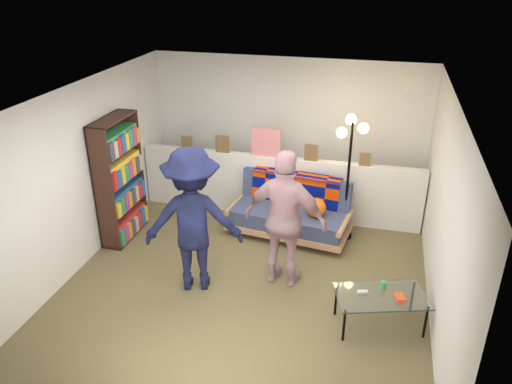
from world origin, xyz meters
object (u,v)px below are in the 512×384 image
floor_lamp (350,154)px  person_right (286,220)px  bookshelf (120,183)px  coffee_table (382,297)px  person_left (193,220)px  futon_sofa (291,212)px

floor_lamp → person_right: 1.56m
bookshelf → floor_lamp: 3.31m
floor_lamp → person_right: bearing=-114.8°
coffee_table → person_left: (-2.29, 0.23, 0.54)m
person_right → futon_sofa: bearing=-74.9°
floor_lamp → coffee_table: bearing=-73.2°
futon_sofa → person_left: person_left is taller
futon_sofa → person_right: size_ratio=1.04×
futon_sofa → person_left: size_ratio=1.01×
person_right → floor_lamp: bearing=-106.5°
person_right → bookshelf: bearing=-4.5°
floor_lamp → person_right: floor_lamp is taller
floor_lamp → person_left: (-1.70, -1.71, -0.39)m
bookshelf → coffee_table: 3.96m
coffee_table → futon_sofa: bearing=126.9°
coffee_table → person_right: person_right is taller
futon_sofa → coffee_table: size_ratio=1.67×
coffee_table → floor_lamp: (-0.58, 1.94, 0.92)m
floor_lamp → futon_sofa: bearing=-171.3°
bookshelf → futon_sofa: bearing=15.6°
bookshelf → coffee_table: size_ratio=1.63×
bookshelf → person_right: 2.61m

